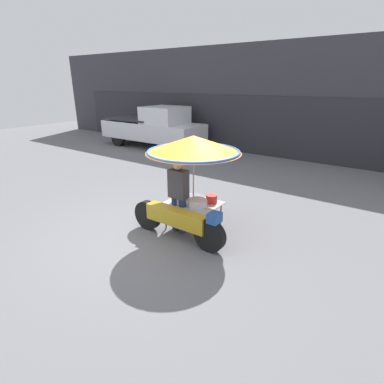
# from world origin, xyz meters

# --- Properties ---
(ground_plane) EXTENTS (36.00, 36.00, 0.00)m
(ground_plane) POSITION_xyz_m (0.00, 0.00, 0.00)
(ground_plane) COLOR slate
(shopfront_building) EXTENTS (28.00, 2.06, 4.39)m
(shopfront_building) POSITION_xyz_m (0.00, 8.87, 2.18)
(shopfront_building) COLOR #38383D
(shopfront_building) RESTS_ON ground
(vendor_motorcycle_cart) EXTENTS (2.15, 1.86, 1.96)m
(vendor_motorcycle_cart) POSITION_xyz_m (0.45, 0.58, 1.50)
(vendor_motorcycle_cart) COLOR black
(vendor_motorcycle_cart) RESTS_ON ground
(vendor_person) EXTENTS (0.38, 0.22, 1.53)m
(vendor_person) POSITION_xyz_m (0.28, 0.36, 0.85)
(vendor_person) COLOR navy
(vendor_person) RESTS_ON ground
(pickup_truck) EXTENTS (5.10, 1.81, 1.89)m
(pickup_truck) POSITION_xyz_m (-5.92, 6.48, 0.92)
(pickup_truck) COLOR black
(pickup_truck) RESTS_ON ground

